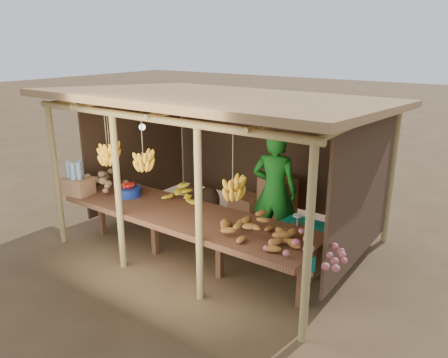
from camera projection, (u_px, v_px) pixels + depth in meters
The scene contains 13 objects.
ground at pixel (224, 241), 7.04m from camera, with size 60.00×60.00×0.00m, color brown.
stall_structure at pixel (222, 125), 6.39m from camera, with size 4.70×3.50×2.43m.
counter at pixel (185, 217), 6.08m from camera, with size 3.90×1.05×0.80m.
potato_heap at pixel (102, 178), 6.98m from camera, with size 1.06×0.64×0.37m, color olive, non-canonical shape.
sweet_potato_heap at pixel (255, 224), 5.24m from camera, with size 1.00×0.60×0.36m, color #A56B2A, non-canonical shape.
onion_heap at pixel (305, 241), 4.82m from camera, with size 0.87×0.52×0.36m, color #BC5B61, non-canonical shape.
banana_pile at pixel (179, 191), 6.41m from camera, with size 0.51×0.31×0.34m, color yellow, non-canonical shape.
tomato_basin at pixel (128, 191), 6.71m from camera, with size 0.38×0.38×0.20m.
bottle_box at pixel (78, 181), 6.75m from camera, with size 0.46×0.39×0.53m.
vendor at pixel (274, 191), 6.51m from camera, with size 0.68×0.45×1.87m, color #1A7820.
tarp_crate at pixel (302, 245), 6.14m from camera, with size 0.74×0.66×0.83m.
carton_stack at pixel (267, 205), 7.52m from camera, with size 1.23×0.55×0.87m.
burlap_sacks at pixel (201, 196), 8.35m from camera, with size 0.78×0.41×0.55m.
Camera 1 is at (3.70, -5.22, 3.10)m, focal length 35.00 mm.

